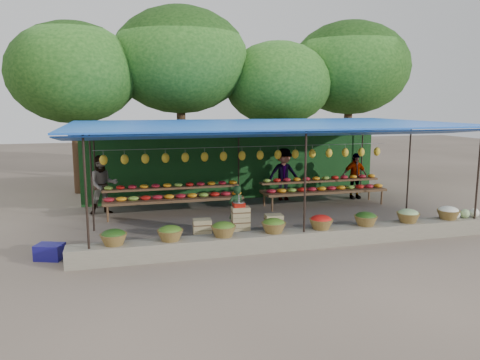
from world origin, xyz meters
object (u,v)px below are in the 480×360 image
object	(u,v)px
weighing_scale	(239,204)
blue_crate_front	(151,250)
crate_counter	(240,224)
blue_crate_back	(50,252)
vendor_seated	(236,209)

from	to	relation	value
weighing_scale	blue_crate_front	xyz separation A→B (m)	(-2.31, -1.04, -0.70)
crate_counter	weighing_scale	bearing A→B (deg)	180.00
blue_crate_front	blue_crate_back	xyz separation A→B (m)	(-2.15, 0.41, 0.02)
crate_counter	weighing_scale	world-z (taller)	weighing_scale
crate_counter	vendor_seated	xyz separation A→B (m)	(0.01, 0.37, 0.32)
vendor_seated	blue_crate_back	distance (m)	4.62
crate_counter	vendor_seated	distance (m)	0.49
crate_counter	blue_crate_front	xyz separation A→B (m)	(-2.33, -1.04, -0.16)
blue_crate_front	blue_crate_back	world-z (taller)	blue_crate_back
weighing_scale	blue_crate_back	size ratio (longest dim) A/B	0.56
weighing_scale	vendor_seated	distance (m)	0.43
crate_counter	blue_crate_back	distance (m)	4.53
vendor_seated	blue_crate_back	world-z (taller)	vendor_seated
vendor_seated	blue_crate_front	distance (m)	2.77
blue_crate_front	weighing_scale	bearing A→B (deg)	4.24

